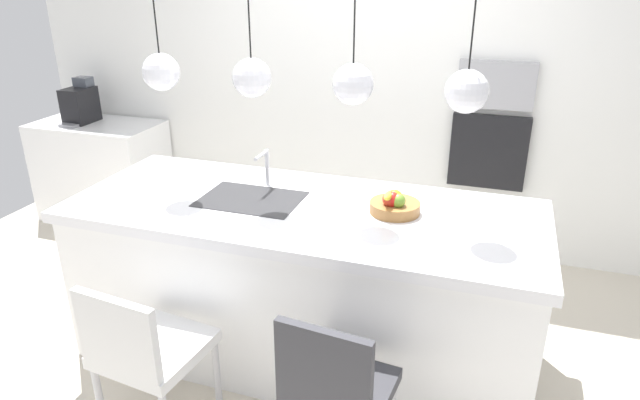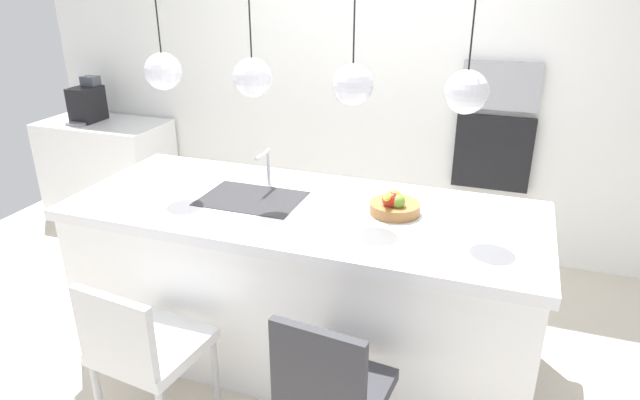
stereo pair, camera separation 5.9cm
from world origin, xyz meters
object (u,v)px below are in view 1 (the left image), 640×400
chair_middle (335,391)px  fruit_bowl (394,204)px  chair_near (145,349)px  microwave (496,85)px  coffee_machine (80,104)px  oven (488,151)px

chair_middle → fruit_bowl: bearing=87.6°
fruit_bowl → chair_middle: bearing=-92.4°
chair_near → chair_middle: bearing=-0.1°
fruit_bowl → microwave: size_ratio=0.49×
chair_near → coffee_machine: bearing=133.8°
coffee_machine → chair_near: coffee_machine is taller
microwave → oven: microwave is taller
oven → chair_middle: bearing=-100.6°
fruit_bowl → microwave: microwave is taller
coffee_machine → chair_near: (2.05, -2.14, -0.54)m
oven → chair_middle: 2.51m
coffee_machine → chair_middle: 3.71m
chair_middle → coffee_machine: bearing=144.3°
coffee_machine → chair_middle: (2.98, -2.14, -0.53)m
coffee_machine → oven: size_ratio=0.68×
oven → chair_near: size_ratio=0.65×
fruit_bowl → coffee_machine: coffee_machine is taller
microwave → chair_middle: bearing=-100.6°
coffee_machine → chair_middle: coffee_machine is taller
coffee_machine → oven: 3.46m
microwave → oven: 0.50m
oven → chair_near: oven is taller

